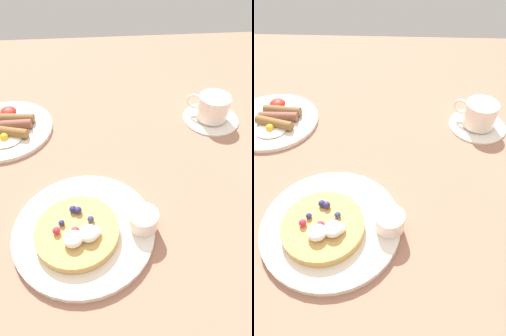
% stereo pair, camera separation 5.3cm
% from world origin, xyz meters
% --- Properties ---
extents(ground_plane, '(2.03, 1.49, 0.03)m').
position_xyz_m(ground_plane, '(0.00, 0.00, -0.01)').
color(ground_plane, '#A16D57').
extents(pancake_plate, '(0.25, 0.25, 0.01)m').
position_xyz_m(pancake_plate, '(-0.05, -0.09, 0.01)').
color(pancake_plate, white).
rests_on(pancake_plate, ground_plane).
extents(pancake_with_berries, '(0.15, 0.15, 0.04)m').
position_xyz_m(pancake_with_berries, '(-0.06, -0.10, 0.02)').
color(pancake_with_berries, tan).
rests_on(pancake_with_berries, pancake_plate).
extents(syrup_ramekin, '(0.05, 0.05, 0.03)m').
position_xyz_m(syrup_ramekin, '(0.06, -0.09, 0.03)').
color(syrup_ramekin, white).
rests_on(syrup_ramekin, pancake_plate).
extents(breakfast_plate, '(0.23, 0.23, 0.01)m').
position_xyz_m(breakfast_plate, '(-0.25, 0.22, 0.01)').
color(breakfast_plate, white).
rests_on(breakfast_plate, ground_plane).
extents(fried_breakfast, '(0.10, 0.15, 0.02)m').
position_xyz_m(fried_breakfast, '(-0.23, 0.22, 0.02)').
color(fried_breakfast, brown).
rests_on(fried_breakfast, breakfast_plate).
extents(coffee_saucer, '(0.14, 0.14, 0.01)m').
position_xyz_m(coffee_saucer, '(0.27, 0.22, 0.00)').
color(coffee_saucer, white).
rests_on(coffee_saucer, ground_plane).
extents(coffee_cup, '(0.10, 0.08, 0.06)m').
position_xyz_m(coffee_cup, '(0.27, 0.22, 0.04)').
color(coffee_cup, white).
rests_on(coffee_cup, coffee_saucer).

